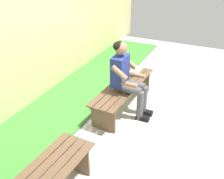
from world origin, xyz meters
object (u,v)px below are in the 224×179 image
at_px(bench_near, 124,91).
at_px(book_open, 136,71).
at_px(person_seated, 127,77).
at_px(apple, 133,74).

distance_m(bench_near, book_open, 0.63).
xyz_separation_m(bench_near, person_seated, (0.13, 0.10, 0.35)).
bearing_deg(bench_near, apple, 177.95).
distance_m(bench_near, apple, 0.41).
bearing_deg(bench_near, book_open, -178.87).
bearing_deg(person_seated, bench_near, -141.54).
bearing_deg(apple, bench_near, -2.05).
xyz_separation_m(person_seated, book_open, (-0.75, -0.11, -0.23)).
relative_size(apple, book_open, 0.20).
xyz_separation_m(bench_near, book_open, (-0.62, -0.01, 0.12)).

